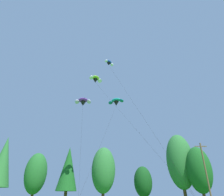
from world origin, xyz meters
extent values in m
cone|color=#2D7033|center=(-26.81, 48.48, 9.33)|extent=(4.86, 4.86, 10.95)
ellipsoid|color=#236628|center=(-19.26, 49.58, 6.83)|extent=(4.84, 4.84, 8.82)
cone|color=#19561E|center=(-11.14, 44.87, 7.30)|extent=(4.15, 4.15, 8.58)
ellipsoid|color=#2D7033|center=(-3.89, 46.15, 7.17)|extent=(4.99, 4.99, 9.27)
ellipsoid|color=#144719|center=(4.98, 50.01, 5.07)|extent=(4.05, 4.05, 6.55)
ellipsoid|color=#2D7033|center=(13.29, 47.72, 9.24)|extent=(5.91, 5.91, 11.94)
ellipsoid|color=#19561E|center=(15.78, 44.49, 7.04)|extent=(4.93, 4.93, 9.10)
cylinder|color=brown|center=(14.28, 38.49, 5.47)|extent=(0.26, 0.26, 10.95)
cube|color=brown|center=(14.28, 38.49, 10.35)|extent=(2.20, 0.14, 0.14)
ellipsoid|color=teal|center=(-1.23, 41.52, 21.35)|extent=(2.39, 1.93, 0.98)
ellipsoid|color=#0F666B|center=(-0.03, 41.01, 20.98)|extent=(1.31, 1.30, 1.18)
ellipsoid|color=#0F666B|center=(-2.43, 42.04, 20.98)|extent=(1.39, 1.34, 1.18)
cone|color=black|center=(-1.19, 41.62, 20.54)|extent=(1.54, 1.54, 1.01)
cylinder|color=black|center=(-3.64, 34.41, 10.83)|extent=(4.91, 14.44, 18.43)
ellipsoid|color=#93D633|center=(-5.40, 34.46, 22.62)|extent=(1.95, 1.84, 0.91)
ellipsoid|color=white|center=(-4.58, 35.03, 22.34)|extent=(1.16, 1.19, 1.02)
ellipsoid|color=white|center=(-6.21, 33.89, 22.34)|extent=(1.12, 1.22, 1.02)
cone|color=black|center=(-5.46, 34.55, 22.01)|extent=(1.24, 1.24, 0.76)
cylinder|color=black|center=(-0.16, 28.09, 11.63)|extent=(10.61, 12.93, 20.02)
ellipsoid|color=purple|center=(-7.79, 36.23, 18.65)|extent=(1.87, 1.39, 0.93)
ellipsoid|color=silver|center=(-6.65, 36.18, 18.33)|extent=(1.08, 1.16, 1.08)
ellipsoid|color=silver|center=(-8.93, 36.28, 18.33)|extent=(1.15, 1.16, 1.08)
cone|color=black|center=(-7.79, 36.35, 17.95)|extent=(1.07, 1.07, 0.88)
cylinder|color=black|center=(-6.94, 31.77, 9.57)|extent=(1.71, 9.16, 15.90)
ellipsoid|color=blue|center=(-2.81, 33.23, 25.58)|extent=(1.42, 1.44, 0.67)
ellipsoid|color=white|center=(-2.26, 33.80, 25.35)|extent=(0.87, 0.86, 0.77)
ellipsoid|color=white|center=(-3.36, 32.66, 25.35)|extent=(0.86, 0.87, 0.77)
cone|color=black|center=(-2.86, 33.27, 25.09)|extent=(1.01, 1.01, 0.61)
cylinder|color=black|center=(1.14, 27.45, 13.20)|extent=(8.01, 11.66, 23.17)
camera|label=1|loc=(-2.62, 2.67, 1.93)|focal=31.10mm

